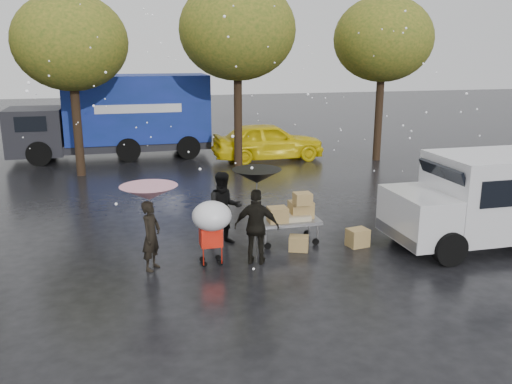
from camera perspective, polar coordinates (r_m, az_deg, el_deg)
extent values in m
plane|color=black|center=(11.79, -3.35, -7.98)|extent=(90.00, 90.00, 0.00)
imported|color=black|center=(11.66, -10.97, -4.53)|extent=(0.59, 0.66, 1.51)
imported|color=black|center=(12.92, -3.36, -1.75)|extent=(0.88, 0.70, 1.77)
imported|color=black|center=(11.73, 0.08, -3.69)|extent=(1.06, 0.75, 1.68)
cylinder|color=#4C4C4C|center=(11.63, -11.00, -4.11)|extent=(0.02, 0.02, 1.69)
cone|color=#C95277|center=(11.38, -11.20, -0.08)|extent=(1.20, 1.20, 0.30)
sphere|color=#4C4C4C|center=(11.38, -11.21, 0.07)|extent=(0.06, 0.06, 0.06)
cylinder|color=#4C4C4C|center=(11.69, 0.08, -3.02)|extent=(0.02, 0.02, 1.96)
cone|color=black|center=(11.42, 0.09, 1.67)|extent=(1.05, 1.05, 0.30)
sphere|color=#4C4C4C|center=(11.42, 0.09, 1.82)|extent=(0.06, 0.06, 0.06)
cube|color=slate|center=(13.09, 3.41, -3.06)|extent=(1.50, 0.80, 0.08)
cylinder|color=slate|center=(12.81, 0.22, -2.26)|extent=(0.04, 0.04, 0.60)
cube|color=#9C8044|center=(13.21, 4.74, -1.82)|extent=(0.55, 0.45, 0.40)
cube|color=#9C8044|center=(12.85, 2.28, -2.39)|extent=(0.45, 0.40, 0.35)
cube|color=#9C8044|center=(12.88, 4.92, -0.70)|extent=(0.40, 0.35, 0.28)
cube|color=#C3B787|center=(13.07, 3.63, -2.63)|extent=(0.90, 0.55, 0.12)
cylinder|color=black|center=(12.79, 1.23, -5.70)|extent=(0.16, 0.05, 0.16)
cylinder|color=black|center=(13.37, 0.50, -4.77)|extent=(0.16, 0.05, 0.16)
cylinder|color=black|center=(13.14, 6.31, -5.22)|extent=(0.16, 0.05, 0.16)
cylinder|color=black|center=(13.71, 5.38, -4.34)|extent=(0.16, 0.05, 0.16)
cube|color=red|center=(11.81, -4.78, -4.57)|extent=(0.47, 0.41, 0.45)
cylinder|color=red|center=(11.52, -4.67, -3.14)|extent=(0.42, 0.02, 0.02)
cylinder|color=#4C4C4C|center=(11.54, -4.66, -3.47)|extent=(0.02, 0.02, 0.60)
ellipsoid|color=white|center=(11.48, -4.68, -2.52)|extent=(0.84, 0.84, 0.63)
cylinder|color=black|center=(11.85, -5.46, -7.58)|extent=(0.12, 0.04, 0.12)
cylinder|color=black|center=(12.14, -5.69, -7.02)|extent=(0.12, 0.04, 0.12)
cylinder|color=black|center=(11.90, -3.73, -7.44)|extent=(0.12, 0.04, 0.12)
cylinder|color=black|center=(12.20, -4.01, -6.88)|extent=(0.12, 0.04, 0.12)
cube|color=silver|center=(14.27, 25.29, -0.05)|extent=(3.80, 2.00, 1.90)
cube|color=silver|center=(13.01, 16.86, -2.42)|extent=(1.20, 1.95, 1.10)
cube|color=black|center=(13.09, 19.20, 1.35)|extent=(0.37, 1.70, 0.67)
cube|color=slate|center=(12.87, 14.61, -4.32)|extent=(0.12, 1.90, 0.25)
cylinder|color=black|center=(12.51, 19.70, -5.62)|extent=(0.76, 0.28, 0.76)
cylinder|color=black|center=(14.03, 15.45, -3.08)|extent=(0.76, 0.28, 0.76)
cube|color=navy|center=(24.15, -12.36, 8.63)|extent=(6.00, 2.50, 2.80)
cube|color=black|center=(24.48, -22.17, 5.95)|extent=(2.20, 2.40, 1.90)
cube|color=black|center=(24.34, -14.52, 4.86)|extent=(8.00, 2.30, 0.35)
cube|color=silver|center=(22.89, -12.26, 8.56)|extent=(3.50, 0.03, 0.35)
cylinder|color=black|center=(23.44, -21.86, 3.77)|extent=(1.00, 0.30, 1.00)
cylinder|color=black|center=(25.69, -21.23, 4.71)|extent=(1.00, 0.30, 1.00)
cylinder|color=black|center=(23.38, -7.13, 4.70)|extent=(1.00, 0.30, 1.00)
cylinder|color=black|center=(25.64, -7.78, 5.56)|extent=(1.00, 0.30, 1.00)
cube|color=#9C8044|center=(13.17, 10.65, -4.74)|extent=(0.53, 0.46, 0.43)
cube|color=#9C8044|center=(12.73, 4.52, -5.40)|extent=(0.54, 0.49, 0.34)
imported|color=yellow|center=(22.97, 1.29, 5.38)|extent=(4.71, 1.99, 1.59)
cylinder|color=black|center=(20.87, -18.38, 7.68)|extent=(0.32, 0.32, 4.48)
ellipsoid|color=#314E16|center=(20.74, -18.96, 14.71)|extent=(4.00, 4.00, 3.40)
cylinder|color=black|center=(21.27, -1.91, 9.11)|extent=(0.32, 0.32, 4.90)
ellipsoid|color=#314E16|center=(21.18, -1.98, 16.67)|extent=(4.40, 4.40, 3.74)
cylinder|color=black|center=(23.30, 12.84, 8.91)|extent=(0.32, 0.32, 4.62)
ellipsoid|color=#314E16|center=(23.19, 13.23, 15.40)|extent=(4.00, 4.00, 3.40)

